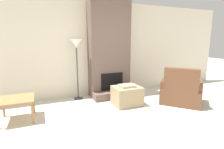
{
  "coord_description": "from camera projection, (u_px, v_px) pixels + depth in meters",
  "views": [
    {
      "loc": [
        -1.77,
        -2.09,
        1.57
      ],
      "look_at": [
        0.0,
        2.24,
        0.63
      ],
      "focal_mm": 28.0,
      "sensor_mm": 36.0,
      "label": 1
    }
  ],
  "objects": [
    {
      "name": "ground_plane",
      "position": [
        164.0,
        137.0,
        2.86
      ],
      "size": [
        24.0,
        24.0,
        0.0
      ],
      "primitive_type": "plane",
      "color": "beige"
    },
    {
      "name": "wall_back",
      "position": [
        106.0,
        49.0,
        5.05
      ],
      "size": [
        8.29,
        0.06,
        2.6
      ],
      "primitive_type": "cube",
      "color": "beige",
      "rests_on": "ground_plane"
    },
    {
      "name": "fireplace",
      "position": [
        109.0,
        52.0,
        4.82
      ],
      "size": [
        1.12,
        0.72,
        2.6
      ],
      "color": "brown",
      "rests_on": "ground_plane"
    },
    {
      "name": "ottoman",
      "position": [
        127.0,
        95.0,
        4.25
      ],
      "size": [
        0.65,
        0.54,
        0.5
      ],
      "color": "#998460",
      "rests_on": "ground_plane"
    },
    {
      "name": "armchair",
      "position": [
        181.0,
        92.0,
        4.32
      ],
      "size": [
        1.23,
        1.23,
        0.93
      ],
      "rotation": [
        0.0,
        0.0,
        2.32
      ],
      "color": "brown",
      "rests_on": "ground_plane"
    },
    {
      "name": "side_table",
      "position": [
        16.0,
        101.0,
        3.4
      ],
      "size": [
        0.65,
        0.63,
        0.45
      ],
      "color": "#9E7042",
      "rests_on": "ground_plane"
    },
    {
      "name": "floor_lamp_left",
      "position": [
        76.0,
        48.0,
        4.44
      ],
      "size": [
        0.31,
        0.31,
        1.59
      ],
      "color": "#333333",
      "rests_on": "ground_plane"
    }
  ]
}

